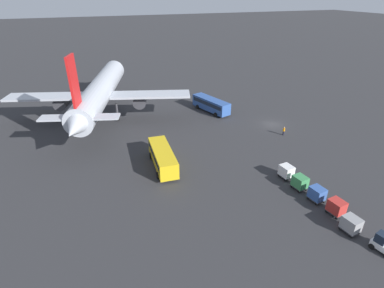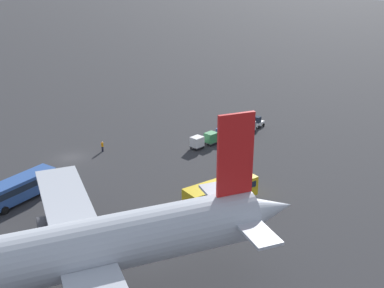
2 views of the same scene
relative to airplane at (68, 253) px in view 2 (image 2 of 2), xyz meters
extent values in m
plane|color=#2D2D30|center=(-15.50, -32.98, -6.32)|extent=(600.00, 600.00, 0.00)
cylinder|color=#B2B7C1|center=(0.47, -0.14, 0.10)|extent=(35.43, 15.06, 4.94)
cone|color=#B2B7C1|center=(-17.94, 5.45, 0.10)|extent=(7.43, 6.12, 4.44)
cube|color=#B2B7C1|center=(-4.32, -9.81, -0.51)|extent=(9.17, 16.98, 0.44)
cube|color=red|center=(-14.83, 4.51, 6.52)|extent=(3.50, 1.38, 7.90)
cube|color=#B2B7C1|center=(-15.17, 4.61, 0.60)|extent=(6.11, 13.00, 0.28)
cylinder|color=#38383D|center=(-2.59, -7.77, -2.09)|extent=(4.87, 3.84, 2.72)
cylinder|color=#38383D|center=(-2.16, -2.70, -4.34)|extent=(0.50, 0.50, 3.95)
cylinder|color=black|center=(-2.16, -2.70, -5.87)|extent=(1.01, 0.74, 0.90)
cube|color=#2D5199|center=(-4.02, -23.88, -4.55)|extent=(10.79, 5.64, 2.62)
cube|color=#192333|center=(-4.02, -23.88, -4.09)|extent=(10.00, 5.43, 0.84)
cylinder|color=black|center=(-1.33, -21.59, -5.82)|extent=(1.04, 0.58, 1.00)
cylinder|color=black|center=(-7.53, -23.51, -5.82)|extent=(1.04, 0.58, 1.00)
cylinder|color=black|center=(-6.71, -26.17, -5.82)|extent=(1.04, 0.58, 1.00)
cube|color=gold|center=(-23.67, -6.82, -4.58)|extent=(10.28, 3.50, 2.58)
cube|color=#192333|center=(-23.67, -6.82, -4.13)|extent=(9.48, 3.49, 0.82)
cylinder|color=black|center=(-20.44, -5.53, -5.82)|extent=(1.02, 0.36, 1.00)
cylinder|color=black|center=(-20.63, -8.51, -5.82)|extent=(1.02, 0.36, 1.00)
cylinder|color=black|center=(-26.70, -5.13, -5.82)|extent=(1.02, 0.36, 1.00)
cylinder|color=black|center=(-26.89, -8.10, -5.82)|extent=(1.02, 0.36, 1.00)
cube|color=white|center=(-49.13, -24.58, -5.67)|extent=(2.63, 1.80, 0.70)
cube|color=#192333|center=(-48.72, -24.49, -4.77)|extent=(1.31, 1.38, 1.10)
cylinder|color=black|center=(-48.46, -23.71, -6.02)|extent=(0.63, 0.35, 0.60)
cylinder|color=black|center=(-48.15, -25.08, -6.02)|extent=(0.63, 0.35, 0.60)
cylinder|color=black|center=(-50.10, -24.09, -6.02)|extent=(0.63, 0.35, 0.60)
cylinder|color=black|center=(-49.79, -25.45, -6.02)|extent=(0.63, 0.35, 0.60)
cylinder|color=#1E1E2D|center=(-20.72, -32.09, -5.89)|extent=(0.32, 0.32, 0.85)
cylinder|color=orange|center=(-20.72, -32.09, -5.14)|extent=(0.38, 0.38, 0.65)
sphere|color=tan|center=(-20.72, -32.09, -4.70)|extent=(0.24, 0.24, 0.24)
cube|color=#38383D|center=(-45.62, -23.45, -5.91)|extent=(2.19, 1.92, 0.10)
cube|color=gray|center=(-45.62, -23.45, -5.06)|extent=(2.09, 1.83, 1.60)
cylinder|color=black|center=(-44.95, -22.72, -6.14)|extent=(0.37, 0.16, 0.36)
cylinder|color=black|center=(-44.79, -23.99, -6.14)|extent=(0.37, 0.16, 0.36)
cylinder|color=black|center=(-46.46, -22.91, -6.14)|extent=(0.37, 0.16, 0.36)
cylinder|color=black|center=(-46.30, -24.18, -6.14)|extent=(0.37, 0.16, 0.36)
cube|color=#38383D|center=(-42.57, -24.20, -5.91)|extent=(2.19, 1.92, 0.10)
cube|color=#B72D28|center=(-42.57, -24.20, -5.06)|extent=(2.09, 1.83, 1.60)
cylinder|color=black|center=(-41.90, -23.47, -6.14)|extent=(0.37, 0.16, 0.36)
cylinder|color=black|center=(-41.74, -24.73, -6.14)|extent=(0.37, 0.16, 0.36)
cylinder|color=black|center=(-43.41, -23.66, -6.14)|extent=(0.37, 0.16, 0.36)
cylinder|color=black|center=(-43.24, -24.93, -6.14)|extent=(0.37, 0.16, 0.36)
cube|color=#38383D|center=(-39.52, -23.80, -5.91)|extent=(2.19, 1.92, 0.10)
cube|color=#33569E|center=(-39.52, -23.80, -5.06)|extent=(2.09, 1.83, 1.60)
cylinder|color=black|center=(-38.85, -23.06, -6.14)|extent=(0.37, 0.16, 0.36)
cylinder|color=black|center=(-38.68, -24.33, -6.14)|extent=(0.37, 0.16, 0.36)
cylinder|color=black|center=(-40.35, -23.26, -6.14)|extent=(0.37, 0.16, 0.36)
cylinder|color=black|center=(-40.19, -24.53, -6.14)|extent=(0.37, 0.16, 0.36)
cube|color=#38383D|center=(-36.46, -23.41, -5.91)|extent=(2.19, 1.92, 0.10)
cube|color=#38844C|center=(-36.46, -23.41, -5.06)|extent=(2.09, 1.83, 1.60)
cylinder|color=black|center=(-35.79, -22.68, -6.14)|extent=(0.37, 0.16, 0.36)
cylinder|color=black|center=(-35.63, -23.95, -6.14)|extent=(0.37, 0.16, 0.36)
cylinder|color=black|center=(-37.30, -22.87, -6.14)|extent=(0.37, 0.16, 0.36)
cylinder|color=black|center=(-37.14, -24.14, -6.14)|extent=(0.37, 0.16, 0.36)
cube|color=#38383D|center=(-33.41, -23.35, -5.91)|extent=(2.19, 1.92, 0.10)
cube|color=silver|center=(-33.41, -23.35, -5.06)|extent=(2.09, 1.83, 1.60)
cylinder|color=black|center=(-32.74, -22.62, -6.14)|extent=(0.37, 0.16, 0.36)
cylinder|color=black|center=(-32.58, -23.89, -6.14)|extent=(0.37, 0.16, 0.36)
cylinder|color=black|center=(-34.25, -22.82, -6.14)|extent=(0.37, 0.16, 0.36)
cylinder|color=black|center=(-34.08, -24.08, -6.14)|extent=(0.37, 0.16, 0.36)
camera|label=1|loc=(-64.03, 3.31, 19.27)|focal=28.00mm
camera|label=2|loc=(13.52, 33.24, 23.33)|focal=45.00mm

